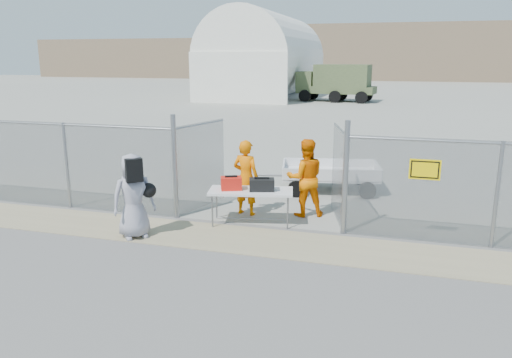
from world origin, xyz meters
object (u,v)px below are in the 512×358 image
(security_worker_right, at_px, (305,178))
(utility_trailer, at_px, (330,176))
(visitor, at_px, (133,196))
(security_worker_left, at_px, (246,178))
(folding_table, at_px, (251,207))

(security_worker_right, relative_size, utility_trailer, 0.53)
(security_worker_right, xyz_separation_m, visitor, (-3.22, -2.52, -0.03))
(security_worker_right, bearing_deg, security_worker_left, -7.66)
(folding_table, distance_m, visitor, 2.68)
(folding_table, bearing_deg, visitor, -156.31)
(folding_table, xyz_separation_m, visitor, (-2.14, -1.54, 0.51))
(security_worker_right, height_order, utility_trailer, security_worker_right)
(security_worker_left, relative_size, visitor, 1.02)
(security_worker_left, relative_size, utility_trailer, 0.52)
(folding_table, relative_size, security_worker_right, 1.01)
(security_worker_left, distance_m, security_worker_right, 1.44)
(security_worker_left, xyz_separation_m, visitor, (-1.82, -2.20, -0.01))
(folding_table, relative_size, utility_trailer, 0.54)
(security_worker_left, bearing_deg, security_worker_right, -155.88)
(visitor, bearing_deg, folding_table, -6.44)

